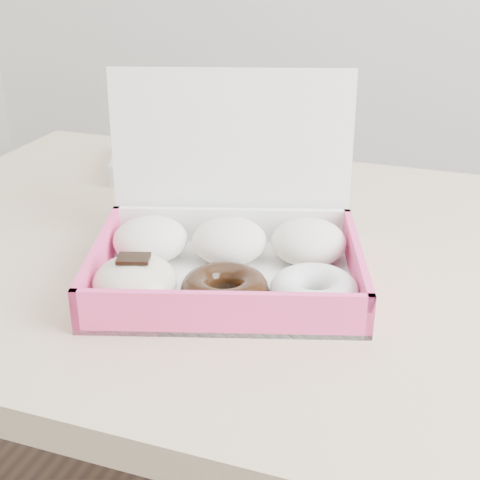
% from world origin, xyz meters
% --- Properties ---
extents(table, '(1.20, 0.80, 0.75)m').
position_xyz_m(table, '(0.00, 0.00, 0.67)').
color(table, tan).
rests_on(table, ground).
extents(donut_box, '(0.38, 0.35, 0.23)m').
position_xyz_m(donut_box, '(-0.03, -0.10, 0.79)').
color(donut_box, white).
rests_on(donut_box, table).
extents(newspapers, '(0.28, 0.26, 0.04)m').
position_xyz_m(newspapers, '(-0.25, 0.26, 0.77)').
color(newspapers, silver).
rests_on(newspapers, table).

